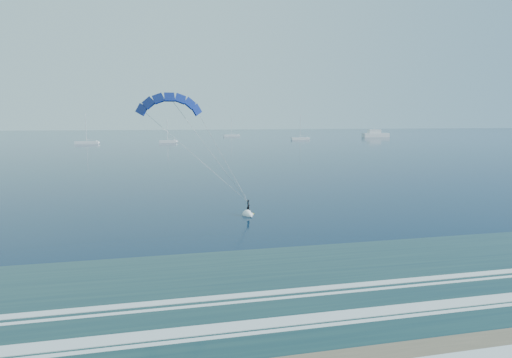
{
  "coord_description": "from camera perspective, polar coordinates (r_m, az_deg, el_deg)",
  "views": [
    {
      "loc": [
        -11.51,
        -16.35,
        10.62
      ],
      "look_at": [
        -1.29,
        26.42,
        4.84
      ],
      "focal_mm": 32.0,
      "sensor_mm": 36.0,
      "label": 1
    }
  ],
  "objects": [
    {
      "name": "kitesurfer_rig",
      "position": [
        45.91,
        -5.45,
        3.03
      ],
      "size": [
        13.45,
        9.32,
        13.98
      ],
      "color": "gold",
      "rests_on": "ground"
    },
    {
      "name": "sailboat_2",
      "position": [
        209.09,
        -10.99,
        4.63
      ],
      "size": [
        7.39,
        2.4,
        10.44
      ],
      "color": "white",
      "rests_on": "ground"
    },
    {
      "name": "sailboat_3",
      "position": [
        282.24,
        -3.1,
        5.47
      ],
      "size": [
        9.69,
        2.4,
        13.05
      ],
      "color": "white",
      "rests_on": "ground"
    },
    {
      "name": "sailboat_1",
      "position": [
        209.27,
        -20.41,
        4.3
      ],
      "size": [
        9.67,
        2.4,
        13.15
      ],
      "color": "white",
      "rests_on": "ground"
    },
    {
      "name": "motor_yacht",
      "position": [
        281.23,
        14.69,
        5.44
      ],
      "size": [
        16.14,
        4.3,
        6.52
      ],
      "color": "white",
      "rests_on": "ground"
    },
    {
      "name": "sailboat_4",
      "position": [
        238.68,
        5.54,
        5.07
      ],
      "size": [
        9.49,
        2.4,
        12.85
      ],
      "color": "white",
      "rests_on": "ground"
    }
  ]
}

